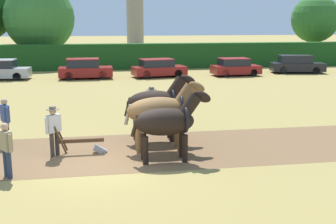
{
  "coord_description": "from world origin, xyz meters",
  "views": [
    {
      "loc": [
        -0.07,
        -12.52,
        4.33
      ],
      "look_at": [
        2.42,
        2.28,
        1.1
      ],
      "focal_mm": 45.0,
      "sensor_mm": 36.0,
      "label": 1
    }
  ],
  "objects_px": {
    "tree_center_right": "(315,19)",
    "parked_car_far_right": "(297,64)",
    "tree_center": "(39,18)",
    "farmer_at_plow": "(54,127)",
    "draft_horse_lead_left": "(168,121)",
    "plow": "(86,144)",
    "parked_car_center_right": "(158,68)",
    "farmer_onlooker_left": "(6,146)",
    "parked_car_center_left": "(0,70)",
    "farmer_beside_team": "(152,104)",
    "parked_car_center": "(85,69)",
    "draft_horse_lead_right": "(162,110)",
    "farmer_onlooker_right": "(5,118)",
    "draft_horse_trail_left": "(157,103)",
    "parked_car_right": "(235,67)"
  },
  "relations": [
    {
      "from": "tree_center",
      "to": "farmer_onlooker_right",
      "type": "height_order",
      "value": "tree_center"
    },
    {
      "from": "draft_horse_trail_left",
      "to": "farmer_beside_team",
      "type": "height_order",
      "value": "draft_horse_trail_left"
    },
    {
      "from": "farmer_beside_team",
      "to": "parked_car_center_right",
      "type": "xyz_separation_m",
      "value": [
        2.65,
        16.3,
        -0.32
      ]
    },
    {
      "from": "parked_car_center_right",
      "to": "farmer_onlooker_left",
      "type": "bearing_deg",
      "value": -118.9
    },
    {
      "from": "plow",
      "to": "parked_car_center_right",
      "type": "relative_size",
      "value": 0.38
    },
    {
      "from": "tree_center",
      "to": "farmer_at_plow",
      "type": "distance_m",
      "value": 30.03
    },
    {
      "from": "tree_center_right",
      "to": "parked_car_center_right",
      "type": "bearing_deg",
      "value": -150.87
    },
    {
      "from": "farmer_beside_team",
      "to": "parked_car_center_right",
      "type": "distance_m",
      "value": 16.51
    },
    {
      "from": "parked_car_center_left",
      "to": "draft_horse_trail_left",
      "type": "bearing_deg",
      "value": -60.25
    },
    {
      "from": "farmer_onlooker_right",
      "to": "draft_horse_trail_left",
      "type": "bearing_deg",
      "value": -30.51
    },
    {
      "from": "farmer_at_plow",
      "to": "farmer_onlooker_right",
      "type": "relative_size",
      "value": 0.99
    },
    {
      "from": "tree_center_right",
      "to": "farmer_at_plow",
      "type": "bearing_deg",
      "value": -129.99
    },
    {
      "from": "tree_center_right",
      "to": "plow",
      "type": "relative_size",
      "value": 4.23
    },
    {
      "from": "tree_center_right",
      "to": "parked_car_right",
      "type": "xyz_separation_m",
      "value": [
        -12.51,
        -10.68,
        -3.92
      ]
    },
    {
      "from": "farmer_beside_team",
      "to": "farmer_onlooker_right",
      "type": "relative_size",
      "value": 1.02
    },
    {
      "from": "farmer_at_plow",
      "to": "farmer_onlooker_right",
      "type": "xyz_separation_m",
      "value": [
        -1.82,
        1.62,
        0.01
      ]
    },
    {
      "from": "plow",
      "to": "farmer_beside_team",
      "type": "relative_size",
      "value": 0.98
    },
    {
      "from": "parked_car_center_left",
      "to": "parked_car_far_right",
      "type": "xyz_separation_m",
      "value": [
        24.18,
        0.31,
        -0.01
      ]
    },
    {
      "from": "tree_center_right",
      "to": "parked_car_center",
      "type": "distance_m",
      "value": 27.0
    },
    {
      "from": "draft_horse_trail_left",
      "to": "plow",
      "type": "relative_size",
      "value": 1.59
    },
    {
      "from": "draft_horse_lead_left",
      "to": "farmer_onlooker_right",
      "type": "xyz_separation_m",
      "value": [
        -5.4,
        2.7,
        -0.3
      ]
    },
    {
      "from": "farmer_onlooker_left",
      "to": "parked_car_center_left",
      "type": "distance_m",
      "value": 22.12
    },
    {
      "from": "plow",
      "to": "parked_car_center_right",
      "type": "xyz_separation_m",
      "value": [
        5.26,
        19.31,
        0.38
      ]
    },
    {
      "from": "farmer_onlooker_left",
      "to": "farmer_onlooker_right",
      "type": "relative_size",
      "value": 0.94
    },
    {
      "from": "draft_horse_lead_left",
      "to": "draft_horse_trail_left",
      "type": "relative_size",
      "value": 0.96
    },
    {
      "from": "plow",
      "to": "parked_car_center",
      "type": "height_order",
      "value": "parked_car_center"
    },
    {
      "from": "draft_horse_trail_left",
      "to": "farmer_onlooker_right",
      "type": "height_order",
      "value": "draft_horse_trail_left"
    },
    {
      "from": "draft_horse_lead_right",
      "to": "parked_car_center_left",
      "type": "distance_m",
      "value": 21.84
    },
    {
      "from": "draft_horse_trail_left",
      "to": "parked_car_center_left",
      "type": "relative_size",
      "value": 0.63
    },
    {
      "from": "parked_car_center_left",
      "to": "parked_car_far_right",
      "type": "relative_size",
      "value": 0.92
    },
    {
      "from": "farmer_beside_team",
      "to": "parked_car_center",
      "type": "distance_m",
      "value": 16.54
    },
    {
      "from": "draft_horse_lead_left",
      "to": "draft_horse_lead_right",
      "type": "height_order",
      "value": "draft_horse_lead_right"
    },
    {
      "from": "tree_center",
      "to": "parked_car_center_right",
      "type": "xyz_separation_m",
      "value": [
        10.16,
        -10.13,
        -3.98
      ]
    },
    {
      "from": "farmer_onlooker_left",
      "to": "parked_car_center_left",
      "type": "relative_size",
      "value": 0.37
    },
    {
      "from": "tree_center_right",
      "to": "draft_horse_trail_left",
      "type": "relative_size",
      "value": 2.66
    },
    {
      "from": "draft_horse_lead_right",
      "to": "parked_car_far_right",
      "type": "height_order",
      "value": "draft_horse_lead_right"
    },
    {
      "from": "farmer_onlooker_left",
      "to": "parked_car_right",
      "type": "distance_m",
      "value": 25.08
    },
    {
      "from": "farmer_at_plow",
      "to": "farmer_onlooker_left",
      "type": "bearing_deg",
      "value": -79.62
    },
    {
      "from": "farmer_beside_team",
      "to": "tree_center",
      "type": "bearing_deg",
      "value": 54.8
    },
    {
      "from": "draft_horse_lead_right",
      "to": "farmer_onlooker_left",
      "type": "xyz_separation_m",
      "value": [
        -4.7,
        -1.9,
        -0.47
      ]
    },
    {
      "from": "draft_horse_lead_left",
      "to": "farmer_at_plow",
      "type": "xyz_separation_m",
      "value": [
        -3.58,
        1.08,
        -0.31
      ]
    },
    {
      "from": "parked_car_center_left",
      "to": "parked_car_center",
      "type": "distance_m",
      "value": 6.34
    },
    {
      "from": "tree_center_right",
      "to": "parked_car_far_right",
      "type": "relative_size",
      "value": 1.54
    },
    {
      "from": "farmer_at_plow",
      "to": "farmer_beside_team",
      "type": "bearing_deg",
      "value": 83.29
    },
    {
      "from": "parked_car_right",
      "to": "draft_horse_lead_right",
      "type": "bearing_deg",
      "value": -118.66
    },
    {
      "from": "tree_center_right",
      "to": "parked_car_center_right",
      "type": "relative_size",
      "value": 1.62
    },
    {
      "from": "draft_horse_lead_left",
      "to": "plow",
      "type": "bearing_deg",
      "value": 155.2
    },
    {
      "from": "farmer_beside_team",
      "to": "parked_car_center",
      "type": "xyz_separation_m",
      "value": [
        -3.1,
        16.25,
        -0.27
      ]
    },
    {
      "from": "tree_center_right",
      "to": "farmer_onlooker_right",
      "type": "bearing_deg",
      "value": -133.56
    },
    {
      "from": "draft_horse_lead_right",
      "to": "parked_car_far_right",
      "type": "distance_m",
      "value": 24.91
    }
  ]
}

